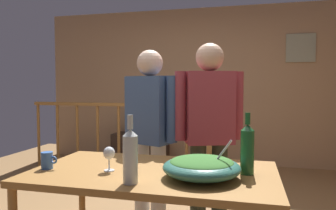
% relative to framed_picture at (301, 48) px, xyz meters
% --- Properties ---
extents(back_wall, '(5.41, 0.10, 2.58)m').
position_rel_framed_picture_xyz_m(back_wall, '(-1.58, 0.06, -0.59)').
color(back_wall, tan).
rests_on(back_wall, ground_plane).
extents(framed_picture, '(0.43, 0.03, 0.44)m').
position_rel_framed_picture_xyz_m(framed_picture, '(0.00, 0.00, 0.00)').
color(framed_picture, '#9FA082').
extents(stair_railing, '(2.86, 0.10, 1.09)m').
position_rel_framed_picture_xyz_m(stair_railing, '(-2.25, -0.87, -1.23)').
color(stair_railing, '#9E6B33').
rests_on(stair_railing, ground_plane).
extents(tv_console, '(0.90, 0.40, 0.49)m').
position_rel_framed_picture_xyz_m(tv_console, '(-2.51, -0.29, -1.63)').
color(tv_console, '#38281E').
rests_on(tv_console, ground_plane).
extents(flat_screen_tv, '(0.50, 0.12, 0.41)m').
position_rel_framed_picture_xyz_m(flat_screen_tv, '(-2.51, -0.32, -1.14)').
color(flat_screen_tv, black).
rests_on(flat_screen_tv, tv_console).
extents(serving_table, '(1.48, 0.84, 0.77)m').
position_rel_framed_picture_xyz_m(serving_table, '(-1.33, -3.46, -1.17)').
color(serving_table, '#9E6B33').
rests_on(serving_table, ground_plane).
extents(salad_bowl, '(0.44, 0.44, 0.22)m').
position_rel_framed_picture_xyz_m(salad_bowl, '(-1.02, -3.55, -1.03)').
color(salad_bowl, '#337060').
rests_on(salad_bowl, serving_table).
extents(wine_glass, '(0.07, 0.07, 0.15)m').
position_rel_framed_picture_xyz_m(wine_glass, '(-1.58, -3.53, -1.00)').
color(wine_glass, silver).
rests_on(wine_glass, serving_table).
extents(wine_bottle_green, '(0.08, 0.08, 0.36)m').
position_rel_framed_picture_xyz_m(wine_bottle_green, '(-0.77, -3.40, -0.95)').
color(wine_bottle_green, '#1E5628').
rests_on(wine_bottle_green, serving_table).
extents(wine_bottle_clear, '(0.08, 0.08, 0.37)m').
position_rel_framed_picture_xyz_m(wine_bottle_clear, '(-1.37, -3.74, -0.95)').
color(wine_bottle_clear, silver).
rests_on(wine_bottle_clear, serving_table).
extents(mug_blue, '(0.11, 0.07, 0.11)m').
position_rel_framed_picture_xyz_m(mug_blue, '(-1.98, -3.58, -1.05)').
color(mug_blue, '#3866B2').
rests_on(mug_blue, serving_table).
extents(person_standing_left, '(0.52, 0.33, 1.59)m').
position_rel_framed_picture_xyz_m(person_standing_left, '(-1.58, -2.72, -0.94)').
color(person_standing_left, beige).
rests_on(person_standing_left, ground_plane).
extents(person_standing_right, '(0.53, 0.34, 1.63)m').
position_rel_framed_picture_xyz_m(person_standing_right, '(-1.07, -2.72, -0.91)').
color(person_standing_right, '#2D3323').
rests_on(person_standing_right, ground_plane).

